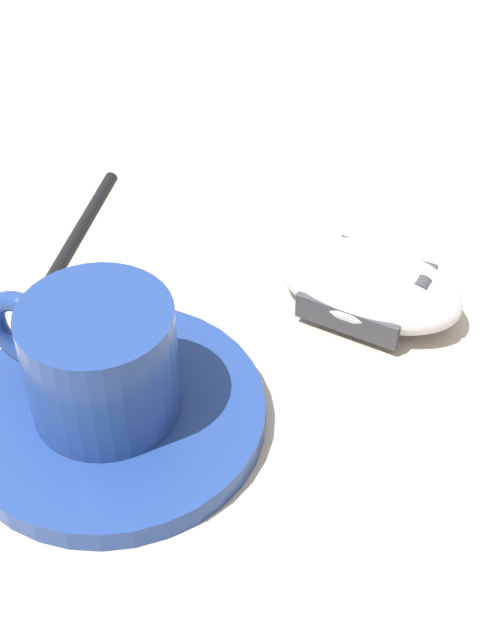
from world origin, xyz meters
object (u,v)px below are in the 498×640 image
at_px(coffee_cup, 96,359).
at_px(computer_mouse, 368,285).
at_px(saucer, 115,414).
at_px(pen, 75,232).

height_order(coffee_cup, computer_mouse, coffee_cup).
bearing_deg(coffee_cup, saucer, 153.65).
distance_m(coffee_cup, pen, 0.16).
relative_size(coffee_cup, computer_mouse, 0.73).
relative_size(saucer, computer_mouse, 1.22).
height_order(computer_mouse, pen, computer_mouse).
xyz_separation_m(computer_mouse, pen, (0.16, -0.10, -0.01)).
relative_size(saucer, pen, 1.14).
relative_size(computer_mouse, pen, 0.93).
bearing_deg(computer_mouse, saucer, 20.26).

